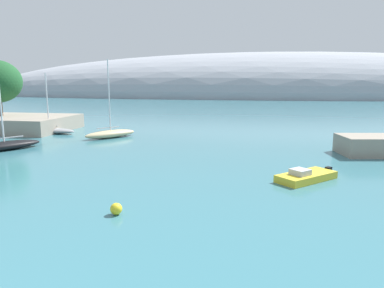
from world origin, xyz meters
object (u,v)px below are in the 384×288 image
sailboat_grey_near_shore (49,130)px  sailboat_sand_outer_mooring (111,133)px  mooring_buoy_yellow (116,209)px  sailboat_black_mid_mooring (4,145)px  motorboat_yellow_outer (306,176)px

sailboat_grey_near_shore → sailboat_sand_outer_mooring: (10.03, -2.31, 0.11)m
mooring_buoy_yellow → sailboat_black_mid_mooring: bearing=140.8°
sailboat_grey_near_shore → sailboat_sand_outer_mooring: size_ratio=0.85×
motorboat_yellow_outer → mooring_buoy_yellow: bearing=-5.9°
sailboat_grey_near_shore → sailboat_sand_outer_mooring: sailboat_sand_outer_mooring is taller
sailboat_black_mid_mooring → sailboat_sand_outer_mooring: size_ratio=0.91×
sailboat_black_mid_mooring → sailboat_sand_outer_mooring: bearing=173.7°
mooring_buoy_yellow → motorboat_yellow_outer: bearing=38.4°
sailboat_sand_outer_mooring → motorboat_yellow_outer: bearing=-89.2°
sailboat_grey_near_shore → sailboat_sand_outer_mooring: 10.29m
motorboat_yellow_outer → mooring_buoy_yellow: size_ratio=7.37×
sailboat_black_mid_mooring → mooring_buoy_yellow: (18.43, -15.01, -0.21)m
sailboat_sand_outer_mooring → motorboat_yellow_outer: sailboat_sand_outer_mooring is taller
sailboat_black_mid_mooring → sailboat_grey_near_shore: bearing=-137.1°
mooring_buoy_yellow → sailboat_sand_outer_mooring: bearing=113.7°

